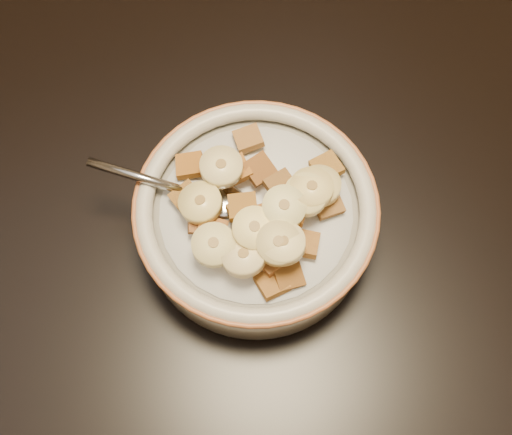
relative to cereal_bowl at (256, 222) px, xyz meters
name	(u,v)px	position (x,y,z in m)	size (l,w,h in m)	color
floor	(91,377)	(-0.26, 0.16, -0.82)	(4.00, 4.50, 0.10)	#422816
cereal_bowl	(256,222)	(0.00, 0.00, 0.00)	(0.17, 0.17, 0.04)	#ADABA7
milk	(256,211)	(0.00, 0.00, 0.02)	(0.14, 0.14, 0.00)	silver
spoon	(220,201)	(-0.02, 0.02, 0.03)	(0.03, 0.04, 0.01)	gray
cereal_square_0	(269,237)	(0.00, -0.03, 0.04)	(0.02, 0.02, 0.01)	brown
cereal_square_1	(249,252)	(-0.02, -0.03, 0.03)	(0.02, 0.02, 0.01)	brown
cereal_square_2	(190,165)	(-0.03, 0.05, 0.03)	(0.02, 0.02, 0.01)	brown
cereal_square_3	(304,243)	(0.02, -0.04, 0.03)	(0.02, 0.02, 0.01)	olive
cereal_square_4	(328,203)	(0.05, -0.02, 0.03)	(0.02, 0.02, 0.01)	brown
cereal_square_5	(259,169)	(0.01, 0.02, 0.04)	(0.02, 0.02, 0.01)	brown
cereal_square_6	(245,212)	(-0.01, -0.01, 0.04)	(0.02, 0.02, 0.01)	brown
cereal_square_7	(272,258)	(-0.01, -0.04, 0.03)	(0.02, 0.02, 0.01)	brown
cereal_square_8	(248,139)	(0.02, 0.05, 0.03)	(0.02, 0.02, 0.01)	olive
cereal_square_9	(280,210)	(0.01, -0.01, 0.04)	(0.02, 0.02, 0.01)	brown
cereal_square_10	(292,211)	(0.02, -0.02, 0.04)	(0.02, 0.02, 0.01)	brown
cereal_square_11	(236,170)	(0.00, 0.03, 0.04)	(0.02, 0.02, 0.01)	#915319
cereal_square_12	(288,275)	(0.00, -0.06, 0.03)	(0.02, 0.02, 0.01)	brown
cereal_square_13	(327,167)	(0.06, 0.01, 0.03)	(0.02, 0.02, 0.01)	brown
cereal_square_14	(202,220)	(-0.04, 0.00, 0.03)	(0.02, 0.02, 0.01)	#9A5B2E
cereal_square_15	(272,283)	(-0.01, -0.06, 0.03)	(0.02, 0.02, 0.01)	#995A27
cereal_square_16	(212,231)	(-0.04, -0.01, 0.03)	(0.02, 0.02, 0.01)	#954D1C
cereal_square_17	(281,186)	(0.02, 0.00, 0.04)	(0.02, 0.02, 0.01)	brown
cereal_square_18	(269,216)	(0.00, -0.02, 0.04)	(0.02, 0.02, 0.01)	brown
cereal_square_19	(239,243)	(-0.02, -0.02, 0.03)	(0.02, 0.02, 0.01)	brown
cereal_square_20	(187,198)	(-0.04, 0.03, 0.03)	(0.02, 0.02, 0.01)	brown
cereal_square_21	(243,207)	(-0.01, 0.00, 0.04)	(0.02, 0.02, 0.01)	brown
banana_slice_0	(201,203)	(-0.04, 0.01, 0.04)	(0.03, 0.03, 0.01)	#DEC976
banana_slice_1	(214,245)	(-0.04, -0.02, 0.04)	(0.03, 0.03, 0.01)	#F4ECA2
banana_slice_2	(312,188)	(0.04, -0.01, 0.05)	(0.03, 0.03, 0.01)	tan
banana_slice_3	(319,186)	(0.05, -0.01, 0.04)	(0.03, 0.03, 0.01)	#D4C28A
banana_slice_4	(244,256)	(-0.03, -0.04, 0.04)	(0.03, 0.03, 0.01)	beige
banana_slice_5	(278,244)	(0.00, -0.04, 0.05)	(0.03, 0.03, 0.01)	#D8C284
banana_slice_6	(284,207)	(0.01, -0.02, 0.05)	(0.03, 0.03, 0.01)	beige
banana_slice_7	(221,167)	(-0.01, 0.03, 0.05)	(0.03, 0.03, 0.01)	#FFE5A1
banana_slice_8	(283,243)	(0.00, -0.04, 0.05)	(0.03, 0.03, 0.01)	#EED98D
banana_slice_9	(254,229)	(-0.01, -0.02, 0.05)	(0.03, 0.03, 0.01)	#F7EC8A
banana_slice_10	(306,195)	(0.03, -0.01, 0.05)	(0.03, 0.03, 0.01)	#F5DF8B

